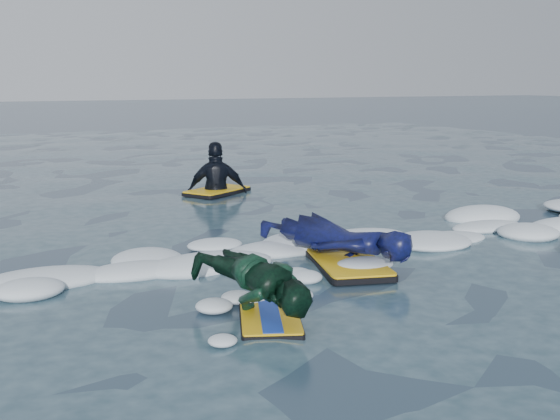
% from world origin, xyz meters
% --- Properties ---
extents(ground, '(120.00, 120.00, 0.00)m').
position_xyz_m(ground, '(0.00, 0.00, 0.00)').
color(ground, '#19253D').
rests_on(ground, ground).
extents(foam_band, '(12.00, 3.10, 0.30)m').
position_xyz_m(foam_band, '(0.00, 1.03, 0.00)').
color(foam_band, white).
rests_on(foam_band, ground).
extents(prone_woman_unit, '(1.30, 1.92, 0.47)m').
position_xyz_m(prone_woman_unit, '(0.69, 0.99, 0.24)').
color(prone_woman_unit, black).
rests_on(prone_woman_unit, ground).
extents(prone_child_unit, '(0.84, 1.39, 0.51)m').
position_xyz_m(prone_child_unit, '(-0.70, -0.20, 0.26)').
color(prone_child_unit, black).
rests_on(prone_child_unit, ground).
extents(waiting_rider_unit, '(1.32, 1.16, 1.73)m').
position_xyz_m(waiting_rider_unit, '(1.07, 5.83, 0.02)').
color(waiting_rider_unit, black).
rests_on(waiting_rider_unit, ground).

